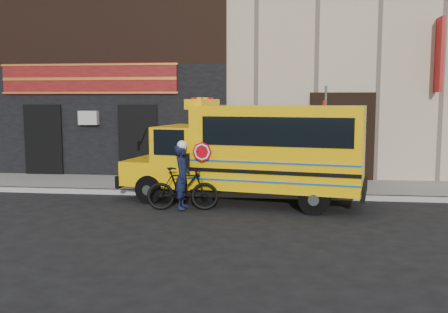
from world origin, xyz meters
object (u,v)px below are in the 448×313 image
Objects in this scene: bicycle at (183,189)px; sign_pole at (325,138)px; cyclist at (182,179)px; school_bus at (256,150)px.

sign_pole is at bearing -70.34° from bicycle.
cyclist is at bearing -152.79° from sign_pole.
bicycle is 0.28m from cyclist.
sign_pole is 4.38m from cyclist.
school_bus is at bearing -65.25° from bicycle.
bicycle is at bearing 5.20° from cyclist.
cyclist is (0.00, -0.03, 0.27)m from bicycle.
school_bus is 2.30m from cyclist.
school_bus reaches higher than cyclist.
sign_pole reaches higher than school_bus.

